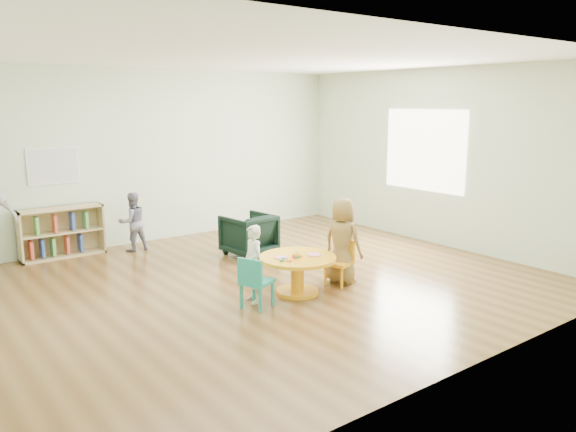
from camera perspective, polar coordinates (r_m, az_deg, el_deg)
The scene contains 10 objects.
room at distance 6.84m, azimuth -3.09°, elevation 8.33°, with size 7.10×7.00×2.80m.
activity_table at distance 6.75m, azimuth 0.97°, elevation -5.28°, with size 0.92×0.92×0.51m.
kid_chair_left at distance 6.29m, azimuth -3.40°, elevation -6.60°, with size 0.41×0.41×0.59m.
kid_chair_right at distance 7.14m, azimuth 5.35°, elevation -4.54°, with size 0.37×0.37×0.56m.
bookshelf at distance 9.00m, azimuth -22.11°, elevation -1.57°, with size 1.20×0.30×0.75m.
alphabet_poster at distance 8.97m, azimuth -22.72°, elevation 4.73°, with size 0.74×0.01×0.54m.
armchair at distance 8.47m, azimuth -4.00°, elevation -1.89°, with size 0.67×0.69×0.62m, color black.
child_left at distance 6.44m, azimuth -3.58°, elevation -4.89°, with size 0.33×0.22×0.90m, color silver.
child_right at distance 7.12m, azimuth 5.56°, elevation -2.54°, with size 0.53×0.35×1.09m, color gold.
toddler at distance 8.97m, azimuth -15.50°, elevation -0.58°, with size 0.45×0.35×0.92m, color #18173B.
Camera 1 is at (-3.81, -5.66, 2.26)m, focal length 35.00 mm.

